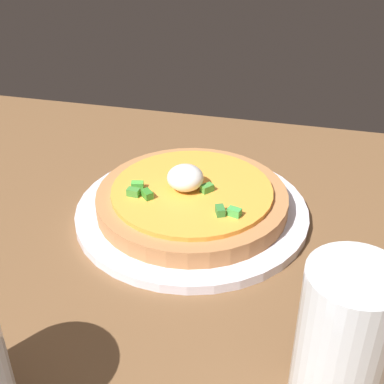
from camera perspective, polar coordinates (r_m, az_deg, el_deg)
The scene contains 4 objects.
dining_table at distance 50.76cm, azimuth 0.01°, elevation -11.20°, with size 128.12×72.79×3.24cm, color brown.
plate at distance 58.06cm, azimuth -0.00°, elevation -2.09°, with size 24.75×24.75×1.02cm, color white.
pizza at distance 57.07cm, azimuth -0.03°, elevation -0.64°, with size 20.19×20.19×5.00cm.
cup_far at distance 39.13cm, azimuth 15.58°, elevation -15.47°, with size 6.45×6.45×11.60cm.
Camera 1 is at (-8.54, 35.75, 36.63)cm, focal length 50.64 mm.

